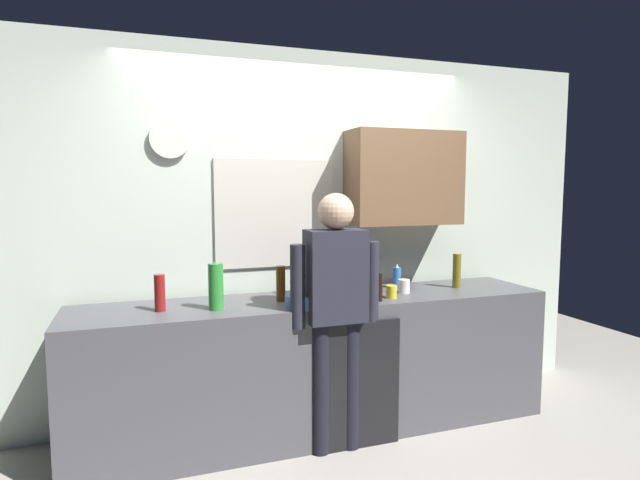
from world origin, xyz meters
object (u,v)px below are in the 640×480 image
object	(u,v)px
bottle_clear_soda	(216,287)
person_at_sink	(335,301)
bottle_olive_oil	(457,271)
bottle_amber_beer	(281,284)
cup_white_mug	(404,286)
cup_yellow_cup	(391,292)
mixing_bowl	(303,301)
bottle_red_vinegar	(160,293)
bottle_dark_sauce	(378,287)
dish_soap	(397,277)
coffee_maker	(317,274)

from	to	relation	value
bottle_clear_soda	person_at_sink	bearing A→B (deg)	-16.54
bottle_olive_oil	bottle_amber_beer	bearing A→B (deg)	-179.34
cup_white_mug	cup_yellow_cup	size ratio (longest dim) A/B	1.12
bottle_olive_oil	mixing_bowl	distance (m)	1.28
bottle_amber_beer	mixing_bowl	xyz separation A→B (m)	(0.08, -0.22, -0.07)
bottle_clear_soda	cup_white_mug	distance (m)	1.31
bottle_red_vinegar	person_at_sink	world-z (taller)	person_at_sink
person_at_sink	cup_yellow_cup	bearing A→B (deg)	12.73
bottle_red_vinegar	mixing_bowl	bearing A→B (deg)	-13.13
cup_white_mug	cup_yellow_cup	bearing A→B (deg)	-142.44
bottle_amber_beer	mixing_bowl	world-z (taller)	bottle_amber_beer
bottle_clear_soda	cup_white_mug	size ratio (longest dim) A/B	2.95
bottle_dark_sauce	person_at_sink	xyz separation A→B (m)	(-0.33, -0.10, -0.04)
bottle_dark_sauce	bottle_olive_oil	bearing A→B (deg)	16.61
dish_soap	person_at_sink	world-z (taller)	person_at_sink
cup_yellow_cup	coffee_maker	bearing A→B (deg)	151.33
coffee_maker	bottle_amber_beer	distance (m)	0.29
bottle_dark_sauce	cup_yellow_cup	world-z (taller)	bottle_dark_sauce
cup_yellow_cup	bottle_dark_sauce	bearing A→B (deg)	-157.71
cup_white_mug	person_at_sink	distance (m)	0.67
coffee_maker	cup_yellow_cup	size ratio (longest dim) A/B	3.88
bottle_olive_oil	bottle_amber_beer	size ratio (longest dim) A/B	1.09
bottle_red_vinegar	person_at_sink	xyz separation A→B (m)	(1.01, -0.28, -0.06)
bottle_olive_oil	bottle_red_vinegar	world-z (taller)	bottle_olive_oil
bottle_clear_soda	cup_yellow_cup	world-z (taller)	bottle_clear_soda
bottle_amber_beer	bottle_red_vinegar	bearing A→B (deg)	-177.94
bottle_amber_beer	person_at_sink	world-z (taller)	person_at_sink
mixing_bowl	bottle_olive_oil	bearing A→B (deg)	10.61
bottle_amber_beer	person_at_sink	distance (m)	0.41
cup_yellow_cup	bottle_amber_beer	bearing A→B (deg)	167.75
coffee_maker	bottle_dark_sauce	xyz separation A→B (m)	(0.32, -0.29, -0.06)
bottle_amber_beer	mixing_bowl	bearing A→B (deg)	-70.04
bottle_clear_soda	bottle_amber_beer	xyz separation A→B (m)	(0.43, 0.10, -0.02)
coffee_maker	cup_white_mug	world-z (taller)	coffee_maker
coffee_maker	cup_yellow_cup	xyz separation A→B (m)	(0.44, -0.24, -0.10)
mixing_bowl	bottle_clear_soda	bearing A→B (deg)	166.42
bottle_red_vinegar	cup_white_mug	distance (m)	1.63
coffee_maker	bottle_olive_oil	xyz separation A→B (m)	(1.06, -0.07, -0.02)
bottle_amber_beer	mixing_bowl	distance (m)	0.25
cup_white_mug	bottle_red_vinegar	bearing A→B (deg)	179.78
coffee_maker	bottle_red_vinegar	bearing A→B (deg)	-173.86
bottle_olive_oil	bottle_clear_soda	distance (m)	1.77
bottle_olive_oil	mixing_bowl	bearing A→B (deg)	-169.39
person_at_sink	bottle_amber_beer	bearing A→B (deg)	125.84
bottle_dark_sauce	mixing_bowl	world-z (taller)	bottle_dark_sauce
bottle_dark_sauce	bottle_amber_beer	xyz separation A→B (m)	(-0.60, 0.21, 0.03)
bottle_clear_soda	coffee_maker	bearing A→B (deg)	14.36
cup_yellow_cup	dish_soap	xyz separation A→B (m)	(0.20, 0.30, 0.04)
cup_yellow_cup	mixing_bowl	world-z (taller)	cup_yellow_cup
bottle_dark_sauce	dish_soap	world-z (taller)	same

